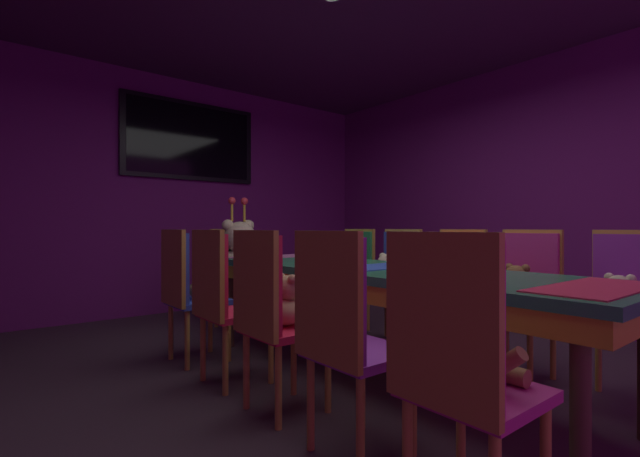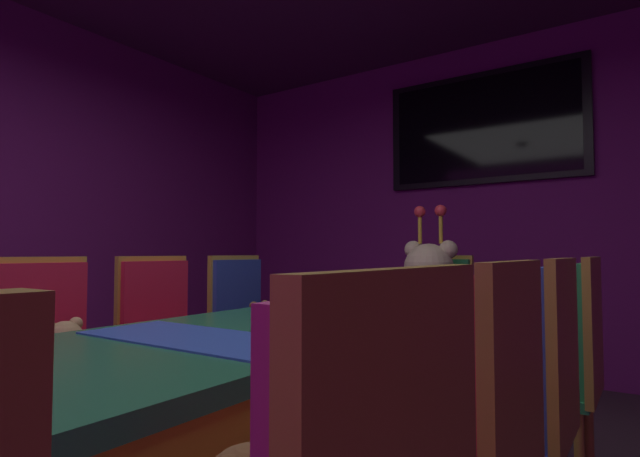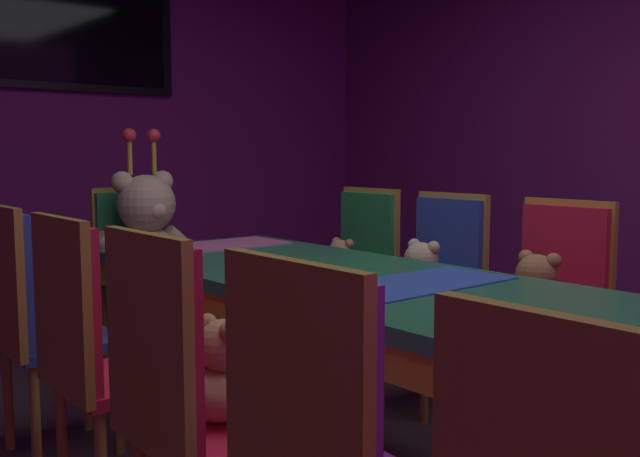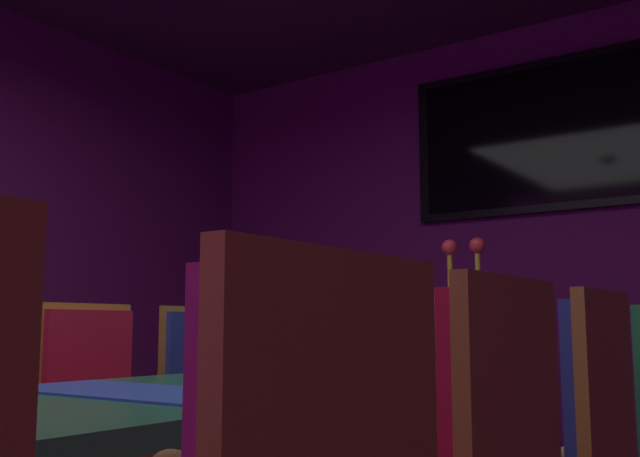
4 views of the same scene
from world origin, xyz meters
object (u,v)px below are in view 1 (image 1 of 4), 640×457
(chair_left_3, at_px, (219,291))
(teddy_right_2, at_px, (446,280))
(chair_left_1, at_px, (340,322))
(teddy_right_0, at_px, (619,303))
(teddy_right_1, at_px, (516,290))
(teddy_right_4, at_px, (343,271))
(chair_right_3, at_px, (397,273))
(chair_left_4, at_px, (183,282))
(chair_right_4, at_px, (354,268))
(chair_right_1, at_px, (526,287))
(teddy_left_2, at_px, (290,303))
(wall_tv, at_px, (191,141))
(teddy_left_4, at_px, (202,284))
(banquet_table, at_px, (379,280))
(chair_right_2, at_px, (457,279))
(king_teddy_bear, at_px, (240,255))
(teddy_left_0, at_px, (479,348))
(chair_right_0, at_px, (627,297))
(teddy_right_3, at_px, (386,274))
(chair_left_2, at_px, (267,304))
(chair_left_0, at_px, (454,353))
(throne_chair, at_px, (232,267))

(chair_left_3, bearing_deg, teddy_right_2, -19.82)
(chair_left_1, bearing_deg, teddy_right_0, -19.14)
(teddy_right_1, distance_m, teddy_right_4, 1.73)
(chair_left_1, bearing_deg, chair_right_3, 34.49)
(chair_left_1, relative_size, chair_left_3, 1.00)
(chair_left_4, distance_m, teddy_right_1, 2.32)
(chair_left_3, xyz_separation_m, teddy_right_2, (1.58, -0.57, 0.00))
(chair_left_4, distance_m, chair_right_4, 1.75)
(chair_right_1, bearing_deg, teddy_left_2, -18.78)
(chair_right_1, height_order, wall_tv, wall_tv)
(chair_left_4, height_order, teddy_left_4, chair_left_4)
(banquet_table, bearing_deg, chair_right_1, -32.44)
(teddy_right_0, bearing_deg, teddy_right_2, -89.43)
(chair_right_2, relative_size, king_teddy_bear, 1.17)
(teddy_left_0, distance_m, chair_right_2, 1.97)
(teddy_right_2, xyz_separation_m, chair_right_4, (0.17, 1.19, -0.00))
(teddy_left_4, distance_m, chair_right_3, 1.68)
(teddy_left_0, height_order, chair_right_0, chair_right_0)
(teddy_right_3, bearing_deg, teddy_left_2, 22.89)
(banquet_table, relative_size, chair_left_3, 3.04)
(chair_left_2, xyz_separation_m, king_teddy_bear, (0.86, 1.89, 0.13))
(chair_right_1, distance_m, chair_right_3, 1.14)
(chair_right_3, bearing_deg, chair_left_2, 19.35)
(teddy_left_2, height_order, teddy_left_4, teddy_left_2)
(wall_tv, bearing_deg, chair_left_2, -105.48)
(chair_right_4, bearing_deg, chair_right_2, 88.75)
(chair_left_0, bearing_deg, teddy_right_3, 47.71)
(chair_left_0, xyz_separation_m, king_teddy_bear, (0.88, 3.04, 0.13))
(teddy_right_1, relative_size, chair_right_2, 0.32)
(chair_right_4, bearing_deg, teddy_right_3, 73.72)
(chair_left_4, height_order, king_teddy_bear, king_teddy_bear)
(chair_left_2, height_order, teddy_right_0, chair_left_2)
(chair_left_1, xyz_separation_m, teddy_right_2, (1.57, 0.57, 0.00))
(teddy_left_4, relative_size, chair_right_4, 0.28)
(teddy_right_4, bearing_deg, chair_left_2, 36.54)
(chair_left_0, distance_m, chair_right_1, 1.86)
(teddy_right_0, bearing_deg, chair_left_2, -35.33)
(teddy_right_1, relative_size, throne_chair, 0.32)
(teddy_right_0, bearing_deg, teddy_left_0, 1.06)
(teddy_right_1, bearing_deg, teddy_left_0, 22.73)
(teddy_right_3, relative_size, king_teddy_bear, 0.40)
(king_teddy_bear, bearing_deg, chair_right_4, 51.76)
(teddy_right_4, relative_size, throne_chair, 0.29)
(chair_right_3, bearing_deg, wall_tv, -71.11)
(chair_right_2, distance_m, teddy_right_3, 0.62)
(throne_chair, bearing_deg, chair_right_4, 45.67)
(chair_right_0, relative_size, teddy_right_2, 2.82)
(teddy_right_0, bearing_deg, chair_left_4, -55.13)
(teddy_right_2, bearing_deg, teddy_right_4, -91.45)
(teddy_right_2, bearing_deg, teddy_right_3, -90.22)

